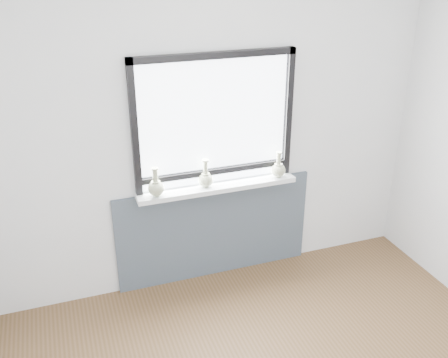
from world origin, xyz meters
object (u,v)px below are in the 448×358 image
object	(u,v)px
vase_a	(156,187)
vase_c	(278,169)
vase_b	(206,178)
windowsill	(217,187)

from	to	relation	value
vase_a	vase_c	size ratio (longest dim) A/B	1.05
vase_c	vase_b	bearing A→B (deg)	178.37
vase_b	vase_c	size ratio (longest dim) A/B	1.05
vase_b	vase_c	bearing A→B (deg)	-1.63
windowsill	vase_a	world-z (taller)	vase_a
vase_a	vase_c	world-z (taller)	vase_a
windowsill	vase_b	bearing A→B (deg)	179.01
vase_b	vase_a	bearing A→B (deg)	-176.42
windowsill	vase_c	distance (m)	0.54
vase_b	vase_c	xyz separation A→B (m)	(0.63, -0.02, -0.00)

